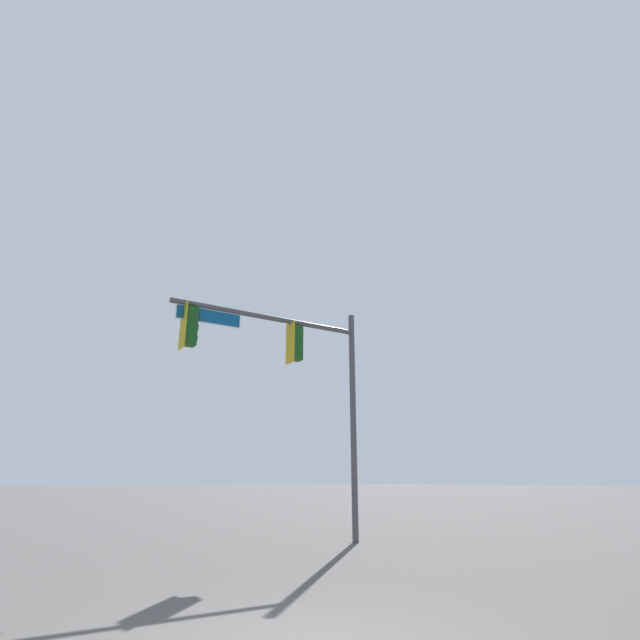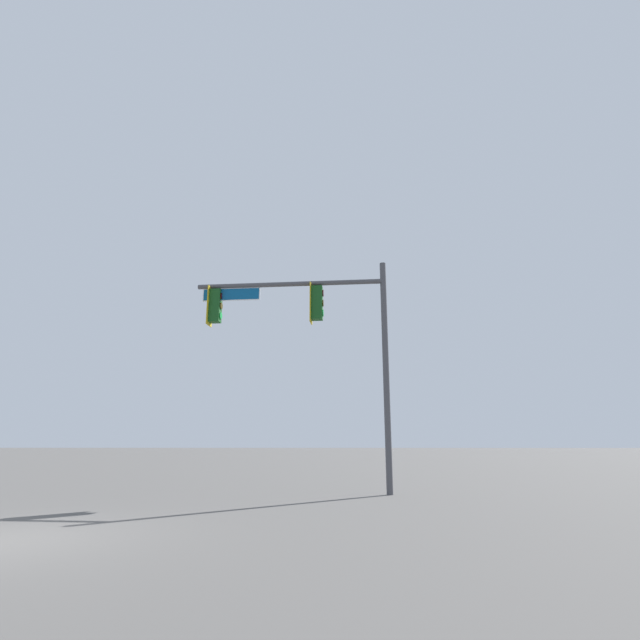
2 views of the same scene
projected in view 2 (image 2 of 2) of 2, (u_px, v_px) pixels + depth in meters
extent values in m
cylinder|color=#47474C|center=(386.00, 373.00, 15.21)|extent=(0.19, 0.19, 7.08)
cylinder|color=#47474C|center=(289.00, 284.00, 16.23)|extent=(6.08, 0.60, 0.15)
cube|color=gold|center=(311.00, 303.00, 15.99)|extent=(0.07, 0.52, 1.30)
cube|color=#144719|center=(317.00, 303.00, 15.98)|extent=(0.38, 0.35, 1.10)
cylinder|color=#144719|center=(317.00, 285.00, 16.12)|extent=(0.04, 0.04, 0.12)
cylinder|color=#340503|center=(323.00, 293.00, 16.04)|extent=(0.05, 0.22, 0.22)
cylinder|color=#392D05|center=(323.00, 303.00, 15.96)|extent=(0.05, 0.22, 0.22)
cylinder|color=green|center=(323.00, 313.00, 15.88)|extent=(0.05, 0.22, 0.22)
cube|color=gold|center=(210.00, 306.00, 16.33)|extent=(0.07, 0.52, 1.30)
cube|color=#144719|center=(215.00, 306.00, 16.31)|extent=(0.38, 0.35, 1.10)
cylinder|color=#144719|center=(216.00, 288.00, 16.46)|extent=(0.04, 0.04, 0.12)
cylinder|color=#340503|center=(222.00, 296.00, 16.37)|extent=(0.05, 0.22, 0.22)
cylinder|color=#392D05|center=(221.00, 306.00, 16.29)|extent=(0.05, 0.22, 0.22)
cylinder|color=green|center=(221.00, 316.00, 16.21)|extent=(0.05, 0.22, 0.22)
cube|color=#0A4C7F|center=(231.00, 294.00, 16.35)|extent=(1.86, 0.18, 0.37)
cube|color=white|center=(231.00, 294.00, 16.35)|extent=(1.91, 0.17, 0.43)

